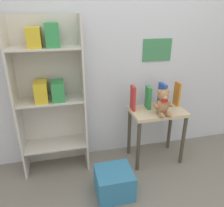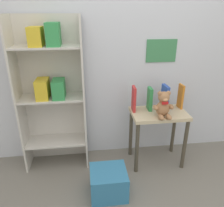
# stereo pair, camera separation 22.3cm
# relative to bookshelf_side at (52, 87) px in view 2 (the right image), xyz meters

# --- Properties ---
(wall_back) EXTENTS (4.80, 0.07, 2.50)m
(wall_back) POSITION_rel_bookshelf_side_xyz_m (0.79, 0.16, 0.36)
(wall_back) COLOR silver
(wall_back) RESTS_ON ground_plane
(bookshelf_side) EXTENTS (0.66, 0.30, 1.57)m
(bookshelf_side) POSITION_rel_bookshelf_side_xyz_m (0.00, 0.00, 0.00)
(bookshelf_side) COLOR beige
(bookshelf_side) RESTS_ON ground_plane
(display_table) EXTENTS (0.58, 0.37, 0.62)m
(display_table) POSITION_rel_bookshelf_side_xyz_m (1.09, -0.15, -0.39)
(display_table) COLOR beige
(display_table) RESTS_ON ground_plane
(teddy_bear) EXTENTS (0.20, 0.18, 0.27)m
(teddy_bear) POSITION_rel_bookshelf_side_xyz_m (1.09, -0.25, -0.15)
(teddy_bear) COLOR #A8754C
(teddy_bear) RESTS_ON display_table
(book_standing_red) EXTENTS (0.03, 0.13, 0.26)m
(book_standing_red) POSITION_rel_bookshelf_side_xyz_m (0.83, -0.07, -0.14)
(book_standing_red) COLOR red
(book_standing_red) RESTS_ON display_table
(book_standing_green) EXTENTS (0.04, 0.12, 0.24)m
(book_standing_green) POSITION_rel_bookshelf_side_xyz_m (1.00, -0.07, -0.15)
(book_standing_green) COLOR #33934C
(book_standing_green) RESTS_ON display_table
(book_standing_blue) EXTENTS (0.04, 0.15, 0.26)m
(book_standing_blue) POSITION_rel_bookshelf_side_xyz_m (1.17, -0.05, -0.14)
(book_standing_blue) COLOR #2D51B7
(book_standing_blue) RESTS_ON display_table
(book_standing_orange) EXTENTS (0.03, 0.11, 0.26)m
(book_standing_orange) POSITION_rel_bookshelf_side_xyz_m (1.35, -0.06, -0.14)
(book_standing_orange) COLOR orange
(book_standing_orange) RESTS_ON display_table
(storage_bin) EXTENTS (0.33, 0.31, 0.26)m
(storage_bin) POSITION_rel_bookshelf_side_xyz_m (0.51, -0.57, -0.76)
(storage_bin) COLOR teal
(storage_bin) RESTS_ON ground_plane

